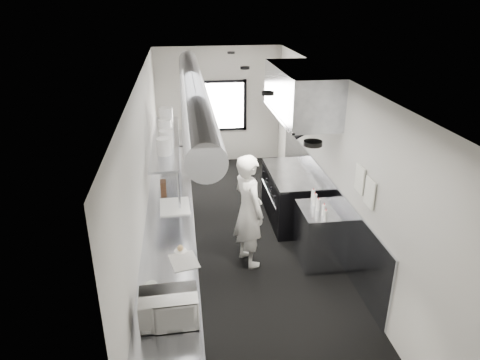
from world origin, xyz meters
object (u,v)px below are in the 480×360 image
object	(u,v)px
exhaust_hood	(300,93)
bottle_station	(320,235)
small_plate	(181,251)
plate_stack_a	(164,146)
plate_stack_b	(166,139)
far_work_table	(173,156)
line_cook	(249,211)
microwave	(169,308)
deli_tub_a	(148,315)
squeeze_bottle_b	(324,210)
squeeze_bottle_a	(326,215)
knife_block	(163,188)
squeeze_bottle_d	(315,200)
pass_shelf	(166,141)
prep_counter	(172,239)
plate_stack_d	(166,118)
deli_tub_b	(151,289)
cutting_board	(175,206)
squeeze_bottle_c	(318,205)
range	(291,196)
plate_stack_c	(165,128)
squeeze_bottle_e	(313,195)

from	to	relation	value
exhaust_hood	bottle_station	xyz separation A→B (m)	(0.05, -1.40, -1.94)
small_plate	plate_stack_a	bearing A→B (deg)	96.03
small_plate	plate_stack_b	world-z (taller)	plate_stack_b
far_work_table	line_cook	world-z (taller)	line_cook
microwave	small_plate	size ratio (longest dim) A/B	3.26
deli_tub_a	squeeze_bottle_b	size ratio (longest dim) A/B	0.83
far_work_table	squeeze_bottle_a	world-z (taller)	squeeze_bottle_a
knife_block	squeeze_bottle_d	size ratio (longest dim) A/B	1.15
pass_shelf	squeeze_bottle_d	bearing A→B (deg)	-34.65
prep_counter	far_work_table	xyz separation A→B (m)	(0.00, 3.70, 0.00)
knife_block	squeeze_bottle_a	size ratio (longest dim) A/B	1.39
plate_stack_d	deli_tub_b	bearing A→B (deg)	-91.91
microwave	cutting_board	world-z (taller)	microwave
plate_stack_d	squeeze_bottle_c	xyz separation A→B (m)	(2.26, -2.47, -0.77)
knife_block	squeeze_bottle_b	distance (m)	2.60
deli_tub_b	knife_block	bearing A→B (deg)	88.39
prep_counter	plate_stack_b	bearing A→B (deg)	91.14
microwave	squeeze_bottle_d	distance (m)	3.18
deli_tub_b	squeeze_bottle_a	xyz separation A→B (m)	(2.42, 1.35, 0.02)
microwave	squeeze_bottle_b	size ratio (longest dim) A/B	3.14
microwave	line_cook	bearing A→B (deg)	61.14
bottle_station	deli_tub_b	size ratio (longest dim) A/B	5.85
range	squeeze_bottle_d	xyz separation A→B (m)	(0.03, -1.26, 0.53)
pass_shelf	squeeze_bottle_d	size ratio (longest dim) A/B	15.53
small_plate	range	bearing A→B (deg)	48.36
deli_tub_a	cutting_board	xyz separation A→B (m)	(0.27, 2.51, -0.04)
knife_block	squeeze_bottle_c	distance (m)	2.50
microwave	squeeze_bottle_b	distance (m)	2.99
small_plate	squeeze_bottle_a	world-z (taller)	squeeze_bottle_a
pass_shelf	plate_stack_a	xyz separation A→B (m)	(-0.01, -0.77, 0.17)
exhaust_hood	range	distance (m)	1.92
squeeze_bottle_d	plate_stack_c	bearing A→B (deg)	143.05
deli_tub_b	cutting_board	bearing A→B (deg)	83.07
pass_shelf	cutting_board	xyz separation A→B (m)	(0.11, -1.32, -0.63)
deli_tub_b	line_cook	bearing A→B (deg)	52.96
plate_stack_a	plate_stack_c	xyz separation A→B (m)	(-0.00, 0.92, 0.02)
bottle_station	squeeze_bottle_d	bearing A→B (deg)	120.68
microwave	deli_tub_a	size ratio (longest dim) A/B	3.80
bottle_station	microwave	size ratio (longest dim) A/B	1.68
knife_block	plate_stack_c	size ratio (longest dim) A/B	0.70
exhaust_hood	small_plate	bearing A→B (deg)	-132.44
prep_counter	far_work_table	size ratio (longest dim) A/B	5.00
far_work_table	plate_stack_b	world-z (taller)	plate_stack_b
plate_stack_d	far_work_table	bearing A→B (deg)	88.36
knife_block	plate_stack_b	world-z (taller)	plate_stack_b
prep_counter	squeeze_bottle_e	distance (m)	2.32
line_cook	cutting_board	size ratio (longest dim) A/B	3.00
range	squeeze_bottle_d	distance (m)	1.37
deli_tub_a	cutting_board	size ratio (longest dim) A/B	0.23
exhaust_hood	cutting_board	world-z (taller)	exhaust_hood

